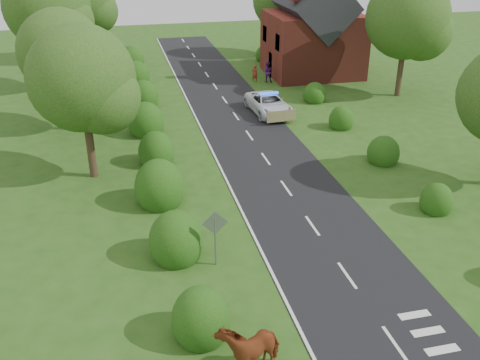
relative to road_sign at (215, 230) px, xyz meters
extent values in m
plane|color=#274F16|center=(5.00, -2.00, -1.65)|extent=(120.00, 120.00, 0.00)
cube|color=black|center=(5.00, 13.00, -1.64)|extent=(6.00, 70.00, 0.02)
cube|color=white|center=(5.00, -6.00, -1.63)|extent=(0.12, 1.80, 0.01)
cube|color=white|center=(5.00, -2.00, -1.63)|extent=(0.12, 1.80, 0.01)
cube|color=white|center=(5.00, 2.00, -1.63)|extent=(0.12, 1.80, 0.01)
cube|color=white|center=(5.00, 6.00, -1.63)|extent=(0.12, 1.80, 0.01)
cube|color=white|center=(5.00, 10.00, -1.63)|extent=(0.12, 1.80, 0.01)
cube|color=white|center=(5.00, 14.00, -1.63)|extent=(0.12, 1.80, 0.01)
cube|color=white|center=(5.00, 18.00, -1.63)|extent=(0.12, 1.80, 0.01)
cube|color=white|center=(5.00, 22.00, -1.63)|extent=(0.12, 1.80, 0.01)
cube|color=white|center=(5.00, 26.00, -1.63)|extent=(0.12, 1.80, 0.01)
cube|color=white|center=(5.00, 30.00, -1.63)|extent=(0.12, 1.80, 0.01)
cube|color=white|center=(5.00, 34.00, -1.63)|extent=(0.12, 1.80, 0.01)
cube|color=white|center=(5.00, 38.00, -1.63)|extent=(0.12, 1.80, 0.01)
cube|color=white|center=(5.00, 42.00, -1.63)|extent=(0.12, 1.80, 0.01)
cube|color=white|center=(5.00, 46.00, -1.63)|extent=(0.12, 1.80, 0.01)
cube|color=white|center=(2.10, 13.00, -1.63)|extent=(0.12, 70.00, 0.01)
cube|color=white|center=(6.40, -6.60, -1.63)|extent=(1.20, 0.35, 0.01)
cube|color=white|center=(6.40, -5.70, -1.63)|extent=(1.20, 0.35, 0.01)
cube|color=white|center=(6.40, -4.80, -1.63)|extent=(1.20, 0.35, 0.01)
ellipsoid|color=#143D10|center=(-1.30, -4.00, -0.99)|extent=(2.00, 2.10, 2.40)
ellipsoid|color=#143D10|center=(-1.50, 1.00, -0.91)|extent=(2.30, 2.41, 2.70)
ellipsoid|color=#143D10|center=(-1.70, 6.00, -0.83)|extent=(2.50, 2.62, 3.00)
ellipsoid|color=#143D10|center=(-1.40, 11.00, -0.97)|extent=(2.10, 2.20, 2.50)
ellipsoid|color=#143D10|center=(-1.60, 16.00, -0.88)|extent=(2.40, 2.52, 2.80)
ellipsoid|color=#143D10|center=(-1.30, 22.00, -0.94)|extent=(2.20, 2.31, 2.60)
ellipsoid|color=#143D10|center=(-1.50, 28.00, -0.91)|extent=(2.30, 2.41, 2.70)
ellipsoid|color=#143D10|center=(-1.60, 34.00, -0.88)|extent=(2.40, 2.52, 2.80)
ellipsoid|color=#143D10|center=(11.40, 2.00, -1.13)|extent=(1.60, 1.68, 1.90)
ellipsoid|color=#143D10|center=(11.60, 8.00, -1.08)|extent=(1.90, 2.00, 2.10)
ellipsoid|color=#143D10|center=(11.50, 14.00, -1.10)|extent=(1.70, 1.78, 2.00)
ellipsoid|color=#143D10|center=(11.80, 20.00, -1.10)|extent=(1.80, 1.89, 2.00)
ellipsoid|color=#143D10|center=(11.60, 34.00, -1.10)|extent=(1.70, 1.78, 2.00)
cylinder|color=#332316|center=(-5.00, 10.00, 0.33)|extent=(0.44, 0.44, 3.96)
sphere|color=#1F3D12|center=(-5.00, 10.00, 3.93)|extent=(5.60, 5.60, 5.60)
sphere|color=#4D7A29|center=(-4.02, 9.44, 3.03)|extent=(3.92, 3.92, 3.92)
cylinder|color=#332316|center=(-6.50, 18.00, 0.22)|extent=(0.44, 0.44, 3.74)
sphere|color=#1F3D12|center=(-6.50, 18.00, 3.62)|extent=(5.60, 5.60, 5.60)
sphere|color=#4D7A29|center=(-5.52, 17.44, 2.77)|extent=(3.92, 3.92, 3.92)
cylinder|color=#332316|center=(-8.00, 28.00, 0.77)|extent=(0.44, 0.44, 4.84)
sphere|color=#1F3D12|center=(-8.00, 28.00, 5.17)|extent=(6.80, 6.80, 6.80)
sphere|color=#4D7A29|center=(-6.81, 27.32, 4.07)|extent=(4.76, 4.76, 4.76)
cylinder|color=#332316|center=(-5.50, 38.00, 0.44)|extent=(0.44, 0.44, 4.18)
sphere|color=#1F3D12|center=(-5.50, 38.00, 4.24)|extent=(6.00, 6.00, 6.00)
sphere|color=#4D7A29|center=(-4.45, 37.40, 3.29)|extent=(4.20, 4.20, 4.20)
cylinder|color=#332316|center=(19.00, 20.00, 0.55)|extent=(0.44, 0.44, 4.40)
sphere|color=#1F3D12|center=(19.00, 20.00, 4.55)|extent=(6.40, 6.40, 6.40)
sphere|color=#4D7A29|center=(20.12, 19.36, 3.55)|extent=(4.48, 4.48, 4.48)
cylinder|color=#332316|center=(14.00, 36.00, 0.33)|extent=(0.44, 0.44, 3.96)
sphere|color=#1F3D12|center=(14.00, 36.00, 3.93)|extent=(6.00, 6.00, 6.00)
sphere|color=#4D7A29|center=(15.05, 35.40, 3.03)|extent=(4.20, 4.20, 4.20)
cylinder|color=gray|center=(0.00, 0.00, -0.55)|extent=(0.08, 0.08, 2.20)
cube|color=gray|center=(0.00, 0.00, 0.35)|extent=(1.06, 0.04, 1.06)
cube|color=maroon|center=(14.50, 28.00, 1.10)|extent=(8.00, 7.00, 5.50)
cube|color=black|center=(14.50, 28.00, 4.55)|extent=(5.94, 7.40, 5.94)
imported|color=brown|center=(-0.06, -5.87, -0.84)|extent=(2.58, 2.01, 1.62)
imported|color=silver|center=(7.50, 18.11, -0.93)|extent=(2.76, 5.36, 1.45)
cube|color=yellow|center=(7.68, 15.48, -1.00)|extent=(2.16, 0.21, 0.80)
cube|color=blue|center=(7.50, 18.11, -0.13)|extent=(1.46, 0.38, 0.14)
imported|color=maroon|center=(8.70, 26.65, -0.89)|extent=(0.59, 0.42, 1.53)
imported|color=#4B1B68|center=(9.76, 26.35, -0.75)|extent=(0.99, 0.84, 1.81)
camera|label=1|loc=(-3.29, -18.19, 11.26)|focal=40.00mm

